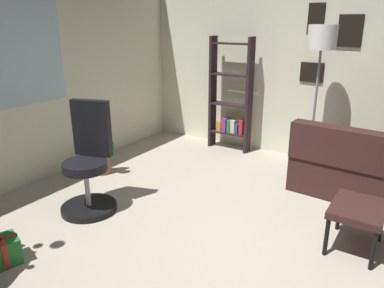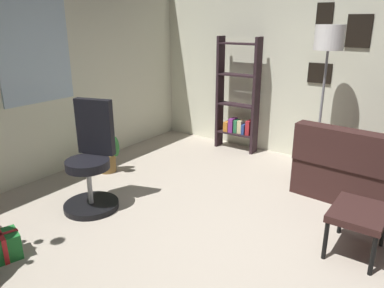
# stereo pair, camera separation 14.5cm
# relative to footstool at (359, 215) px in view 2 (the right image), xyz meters

# --- Properties ---
(ground_plane) EXTENTS (5.21, 5.77, 0.10)m
(ground_plane) POSITION_rel_footstool_xyz_m (-0.64, 0.63, -0.40)
(ground_plane) COLOR #B2A594
(wall_back_with_windows) EXTENTS (5.21, 0.12, 2.81)m
(wall_back_with_windows) POSITION_rel_footstool_xyz_m (-0.65, 3.56, 1.06)
(wall_back_with_windows) COLOR beige
(wall_back_with_windows) RESTS_ON ground_plane
(wall_right_with_frames) EXTENTS (0.12, 5.77, 2.81)m
(wall_right_with_frames) POSITION_rel_footstool_xyz_m (2.02, 0.63, 1.06)
(wall_right_with_frames) COLOR beige
(wall_right_with_frames) RESTS_ON ground_plane
(footstool) EXTENTS (0.53, 0.41, 0.40)m
(footstool) POSITION_rel_footstool_xyz_m (0.00, 0.00, 0.00)
(footstool) COLOR #321C1A
(footstool) RESTS_ON ground_plane
(gift_box_green) EXTENTS (0.31, 0.29, 0.23)m
(gift_box_green) POSITION_rel_footstool_xyz_m (-1.76, 2.32, -0.24)
(gift_box_green) COLOR #1E722D
(gift_box_green) RESTS_ON ground_plane
(office_chair) EXTENTS (0.56, 0.56, 1.12)m
(office_chair) POSITION_rel_footstool_xyz_m (-0.72, 2.43, 0.10)
(office_chair) COLOR black
(office_chair) RESTS_ON ground_plane
(bookshelf) EXTENTS (0.18, 0.64, 1.66)m
(bookshelf) POSITION_rel_footstool_xyz_m (1.75, 2.10, 0.39)
(bookshelf) COLOR black
(bookshelf) RESTS_ON ground_plane
(floor_lamp) EXTENTS (0.33, 0.33, 1.82)m
(floor_lamp) POSITION_rel_footstool_xyz_m (1.48, 0.81, 1.19)
(floor_lamp) COLOR slate
(floor_lamp) RESTS_ON ground_plane
(potted_plant) EXTENTS (0.28, 0.44, 0.68)m
(potted_plant) POSITION_rel_footstool_xyz_m (0.00, 3.01, -0.07)
(potted_plant) COLOR brown
(potted_plant) RESTS_ON ground_plane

